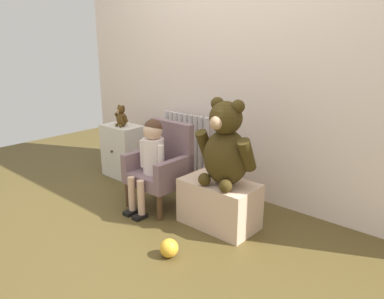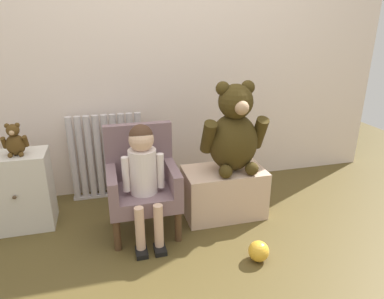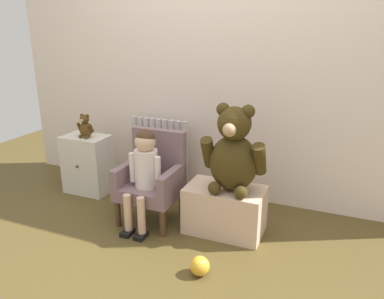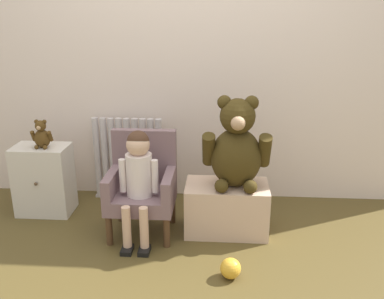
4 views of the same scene
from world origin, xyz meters
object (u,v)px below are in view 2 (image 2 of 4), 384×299
radiator (107,157)px  child_armchair (142,181)px  small_dresser (20,191)px  child_figure (143,167)px  large_teddy_bear (234,133)px  low_bench (224,192)px  small_teddy_bear (15,141)px  toy_ball (259,251)px

radiator → child_armchair: bearing=-68.1°
small_dresser → child_figure: size_ratio=0.70×
large_teddy_bear → low_bench: bearing=167.8°
radiator → small_dresser: (-0.57, -0.29, -0.07)m
low_bench → small_teddy_bear: size_ratio=2.70×
radiator → small_dresser: 0.65m
child_armchair → toy_ball: child_armchair is taller
radiator → small_teddy_bear: 0.69m
radiator → child_armchair: size_ratio=0.96×
child_figure → large_teddy_bear: large_teddy_bear is taller
low_bench → small_dresser: bearing=171.8°
child_armchair → large_teddy_bear: (0.62, 0.01, 0.27)m
radiator → large_teddy_bear: large_teddy_bear is taller
small_dresser → toy_ball: 1.57m
radiator → large_teddy_bear: (0.83, -0.50, 0.28)m
radiator → child_armchair: (0.21, -0.51, 0.01)m
child_figure → large_teddy_bear: 0.65m
child_armchair → small_teddy_bear: (-0.74, 0.19, 0.27)m
child_figure → small_teddy_bear: bearing=157.6°
large_teddy_bear → child_armchair: bearing=-178.7°
radiator → low_bench: bearing=-32.1°
child_figure → small_teddy_bear: child_figure is taller
low_bench → toy_ball: low_bench is taller
small_dresser → large_teddy_bear: size_ratio=0.85×
radiator → small_dresser: size_ratio=1.27×
small_dresser → low_bench: (1.35, -0.19, -0.09)m
low_bench → small_teddy_bear: (-1.31, 0.17, 0.44)m
small_dresser → child_armchair: size_ratio=0.75×
radiator → toy_ball: 1.33m
radiator → child_armchair: 0.55m
small_dresser → child_armchair: (0.78, -0.22, 0.08)m
small_dresser → child_armchair: child_armchair is taller
small_dresser → large_teddy_bear: 1.46m
child_armchair → child_figure: (-0.00, -0.11, 0.14)m
small_teddy_bear → toy_ball: bearing=-28.1°
child_figure → child_armchair: bearing=90.0°
radiator → child_figure: (0.21, -0.62, 0.15)m
low_bench → large_teddy_bear: 0.44m
small_dresser → toy_ball: size_ratio=4.32×
child_armchair → toy_ball: (0.59, -0.52, -0.28)m
radiator → toy_ball: bearing=-52.3°
radiator → small_dresser: radiator is taller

